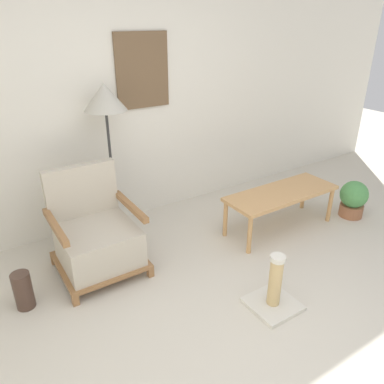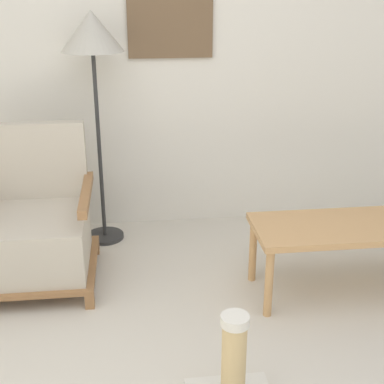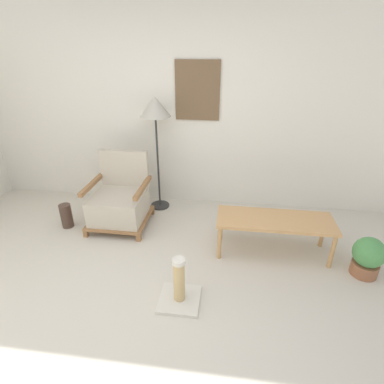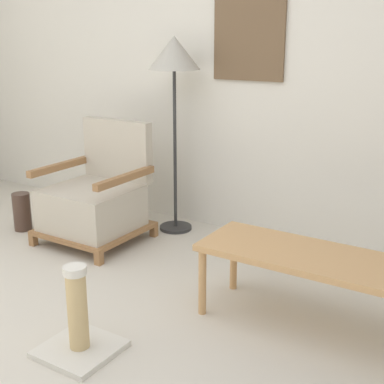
% 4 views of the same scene
% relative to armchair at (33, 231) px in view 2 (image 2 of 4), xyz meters
% --- Properties ---
extents(wall_back, '(8.00, 0.09, 2.70)m').
position_rel_armchair_xyz_m(wall_back, '(0.68, 0.78, 1.04)').
color(wall_back, silver).
rests_on(wall_back, ground_plane).
extents(armchair, '(0.70, 0.68, 0.89)m').
position_rel_armchair_xyz_m(armchair, '(0.00, 0.00, 0.00)').
color(armchair, olive).
rests_on(armchair, ground_plane).
extents(floor_lamp, '(0.39, 0.39, 1.51)m').
position_rel_armchair_xyz_m(floor_lamp, '(0.38, 0.51, 1.00)').
color(floor_lamp, '#2D2D2D').
rests_on(floor_lamp, ground_plane).
extents(coffee_table, '(1.21, 0.45, 0.42)m').
position_rel_armchair_xyz_m(coffee_table, '(1.84, -0.35, 0.06)').
color(coffee_table, tan).
rests_on(coffee_table, ground_plane).
extents(scratching_post, '(0.36, 0.36, 0.46)m').
position_rel_armchair_xyz_m(scratching_post, '(0.95, -1.19, -0.18)').
color(scratching_post, beige).
rests_on(scratching_post, ground_plane).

